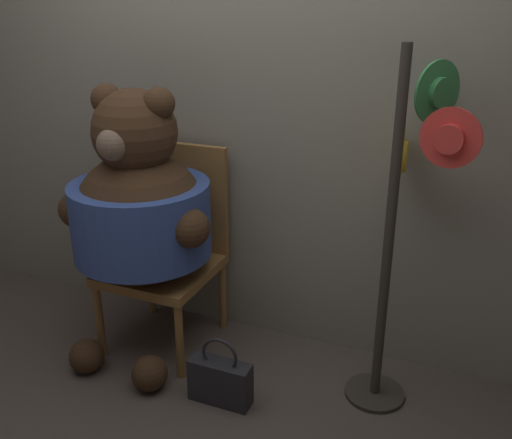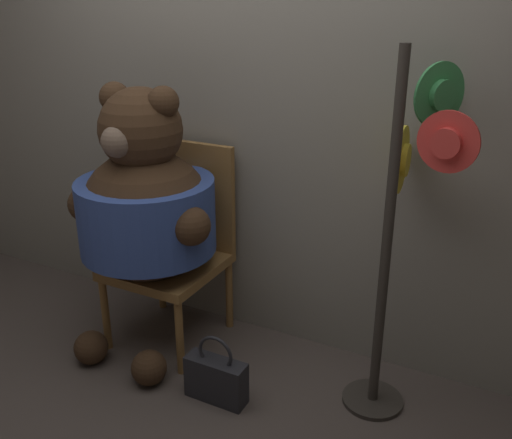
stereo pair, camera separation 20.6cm
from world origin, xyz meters
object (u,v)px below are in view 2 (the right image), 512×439
hat_display_rack (405,214)px  handbag_on_ground (216,378)px  chair (177,241)px  teddy_bear (145,207)px

hat_display_rack → handbag_on_ground: hat_display_rack is taller
chair → handbag_on_ground: chair is taller
teddy_bear → handbag_on_ground: (0.53, -0.24, -0.67)m
chair → handbag_on_ground: 0.78m
teddy_bear → handbag_on_ground: teddy_bear is taller
hat_display_rack → handbag_on_ground: (-0.70, -0.38, -0.81)m
chair → teddy_bear: 0.32m
teddy_bear → hat_display_rack: hat_display_rack is taller
chair → hat_display_rack: 1.26m
hat_display_rack → teddy_bear: bearing=-173.8°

